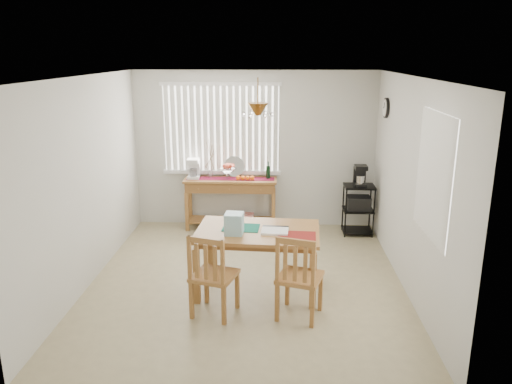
{
  "coord_description": "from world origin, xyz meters",
  "views": [
    {
      "loc": [
        0.39,
        -5.93,
        2.88
      ],
      "look_at": [
        0.1,
        0.55,
        1.05
      ],
      "focal_mm": 35.0,
      "sensor_mm": 36.0,
      "label": 1
    }
  ],
  "objects_px": {
    "cart_items": "(360,176)",
    "chair_left": "(213,276)",
    "wire_cart": "(358,205)",
    "dining_table": "(258,237)",
    "sideboard": "(231,191)",
    "chair_right": "(299,277)"
  },
  "relations": [
    {
      "from": "sideboard",
      "to": "cart_items",
      "type": "relative_size",
      "value": 4.52
    },
    {
      "from": "wire_cart",
      "to": "chair_right",
      "type": "height_order",
      "value": "chair_right"
    },
    {
      "from": "cart_items",
      "to": "chair_left",
      "type": "xyz_separation_m",
      "value": [
        -2.02,
        -2.73,
        -0.49
      ]
    },
    {
      "from": "chair_right",
      "to": "chair_left",
      "type": "bearing_deg",
      "value": 179.08
    },
    {
      "from": "chair_left",
      "to": "cart_items",
      "type": "bearing_deg",
      "value": 53.49
    },
    {
      "from": "sideboard",
      "to": "cart_items",
      "type": "distance_m",
      "value": 2.11
    },
    {
      "from": "wire_cart",
      "to": "chair_right",
      "type": "relative_size",
      "value": 0.82
    },
    {
      "from": "cart_items",
      "to": "dining_table",
      "type": "xyz_separation_m",
      "value": [
        -1.54,
        -2.08,
        -0.27
      ]
    },
    {
      "from": "wire_cart",
      "to": "dining_table",
      "type": "relative_size",
      "value": 0.53
    },
    {
      "from": "sideboard",
      "to": "wire_cart",
      "type": "relative_size",
      "value": 1.86
    },
    {
      "from": "cart_items",
      "to": "chair_right",
      "type": "bearing_deg",
      "value": -111.23
    },
    {
      "from": "sideboard",
      "to": "chair_right",
      "type": "height_order",
      "value": "chair_right"
    },
    {
      "from": "wire_cart",
      "to": "dining_table",
      "type": "xyz_separation_m",
      "value": [
        -1.54,
        -2.07,
        0.21
      ]
    },
    {
      "from": "cart_items",
      "to": "chair_left",
      "type": "bearing_deg",
      "value": -126.51
    },
    {
      "from": "sideboard",
      "to": "chair_right",
      "type": "xyz_separation_m",
      "value": [
        1.01,
        -2.92,
        -0.15
      ]
    },
    {
      "from": "chair_left",
      "to": "wire_cart",
      "type": "bearing_deg",
      "value": 53.4
    },
    {
      "from": "wire_cart",
      "to": "sideboard",
      "type": "bearing_deg",
      "value": 174.93
    },
    {
      "from": "wire_cart",
      "to": "chair_left",
      "type": "bearing_deg",
      "value": -126.6
    },
    {
      "from": "dining_table",
      "to": "chair_right",
      "type": "bearing_deg",
      "value": -54.19
    },
    {
      "from": "chair_left",
      "to": "dining_table",
      "type": "bearing_deg",
      "value": 53.8
    },
    {
      "from": "wire_cart",
      "to": "cart_items",
      "type": "xyz_separation_m",
      "value": [
        -0.0,
        0.01,
        0.48
      ]
    },
    {
      "from": "wire_cart",
      "to": "chair_left",
      "type": "distance_m",
      "value": 3.39
    }
  ]
}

